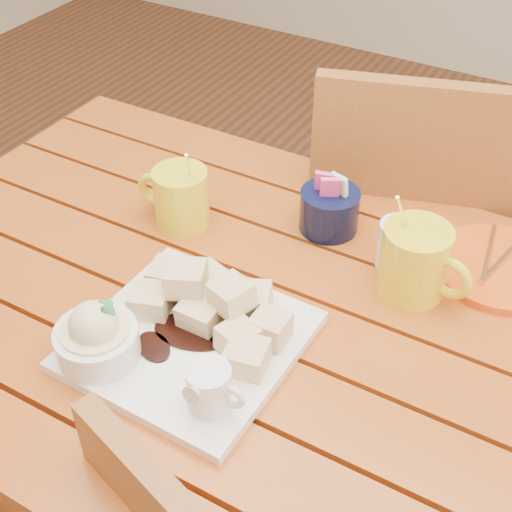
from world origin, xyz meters
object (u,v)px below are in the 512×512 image
Objects in this scene: coffee_mug_left at (180,197)px; chair_far at (424,251)px; coffee_mug_right at (416,261)px; orange_saucer at (501,268)px; dessert_plate at (172,333)px; table at (249,356)px.

chair_far is at bearing 47.77° from coffee_mug_left.
coffee_mug_right is 0.16m from orange_saucer.
chair_far is (0.16, 0.63, -0.24)m from dessert_plate.
orange_saucer is (0.10, 0.11, -0.05)m from coffee_mug_right.
table is at bearing -132.03° from coffee_mug_right.
coffee_mug_left is 0.90× the size of coffee_mug_right.
table is at bearing -139.10° from orange_saucer.
table is at bearing 59.26° from chair_far.
dessert_plate is 0.28m from coffee_mug_left.
coffee_mug_right is at bearing -133.55° from orange_saucer.
table is 4.26× the size of dessert_plate.
coffee_mug_left is at bearing -164.25° from orange_saucer.
chair_far is (-0.18, 0.25, -0.22)m from orange_saucer.
coffee_mug_left is 0.56m from chair_far.
dessert_plate is 0.51m from orange_saucer.
coffee_mug_left is (-0.15, 0.24, 0.02)m from dessert_plate.
chair_far reaches higher than orange_saucer.
table is 5.98× the size of orange_saucer.
chair_far is at bearing 77.02° from table.
dessert_plate reaches higher than table.
coffee_mug_right is 0.82× the size of orange_saucer.
coffee_mug_right is (0.24, 0.27, 0.02)m from dessert_plate.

